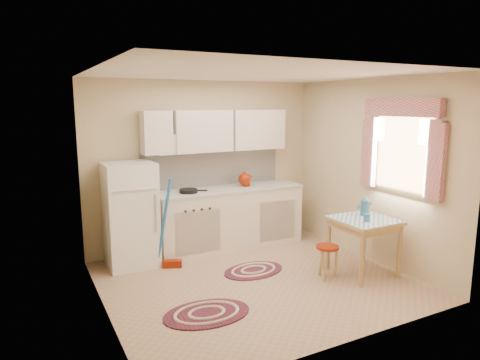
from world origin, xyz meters
name	(u,v)px	position (x,y,z in m)	size (l,w,h in m)	color
room_shell	(258,150)	(0.16, 0.24, 1.60)	(3.64, 3.60, 2.52)	tan
fridge	(130,215)	(-1.23, 1.25, 0.70)	(0.65, 0.60, 1.40)	white
broom	(171,224)	(-0.78, 0.90, 0.60)	(0.28, 0.12, 1.20)	#1D62B5
base_cabinets	(229,219)	(0.27, 1.30, 0.44)	(2.25, 0.60, 0.88)	silver
countertop	(229,189)	(0.27, 1.30, 0.90)	(2.27, 0.62, 0.04)	beige
frying_pan	(188,191)	(-0.40, 1.25, 0.94)	(0.26, 0.26, 0.05)	black
red_kettle	(245,179)	(0.53, 1.30, 1.03)	(0.22, 0.19, 0.22)	maroon
red_canister	(247,181)	(0.56, 1.30, 1.00)	(0.11, 0.11, 0.16)	maroon
table	(363,246)	(1.33, -0.43, 0.36)	(0.72, 0.72, 0.72)	tan
stool	(327,262)	(0.82, -0.34, 0.21)	(0.28, 0.28, 0.42)	maroon
coffee_pot	(365,206)	(1.44, -0.31, 0.86)	(0.14, 0.12, 0.28)	#2C6287
mug	(367,218)	(1.26, -0.53, 0.77)	(0.08, 0.08, 0.10)	#2C6287
rug_center	(254,270)	(0.12, 0.28, 0.01)	(0.83, 0.56, 0.02)	maroon
rug_left	(207,314)	(-0.89, -0.51, 0.01)	(0.93, 0.62, 0.02)	maroon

